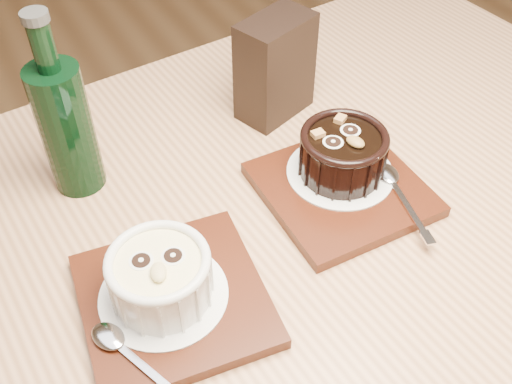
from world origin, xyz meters
The scene contains 12 objects.
ground centered at (0.00, 0.00, 0.00)m, with size 5.00×5.00×0.00m, color brown.
table centered at (-0.17, -0.29, 0.66)m, with size 1.26×0.89×0.75m.
tray_left centered at (-0.31, -0.32, 0.76)m, with size 0.18×0.18×0.01m, color #45190B.
doily_left centered at (-0.32, -0.31, 0.77)m, with size 0.13×0.13×0.00m, color white.
ramekin_white centered at (-0.32, -0.31, 0.80)m, with size 0.10×0.10×0.06m.
spoon_left centered at (-0.37, -0.36, 0.77)m, with size 0.03×0.13×0.01m, color silver, non-canonical shape.
tray_right centered at (-0.07, -0.27, 0.76)m, with size 0.18×0.18×0.01m, color #45190B.
doily_right centered at (-0.06, -0.25, 0.77)m, with size 0.13×0.13×0.00m, color white.
ramekin_dark centered at (-0.06, -0.25, 0.80)m, with size 0.10×0.10×0.06m.
spoon_right centered at (-0.02, -0.31, 0.77)m, with size 0.03×0.13×0.01m, color silver, non-canonical shape.
condiment_stand centered at (-0.06, -0.09, 0.82)m, with size 0.10×0.06×0.14m, color black.
green_bottle centered at (-0.33, -0.09, 0.84)m, with size 0.06×0.06×0.23m.
Camera 1 is at (-0.40, -0.66, 1.26)m, focal length 42.00 mm.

